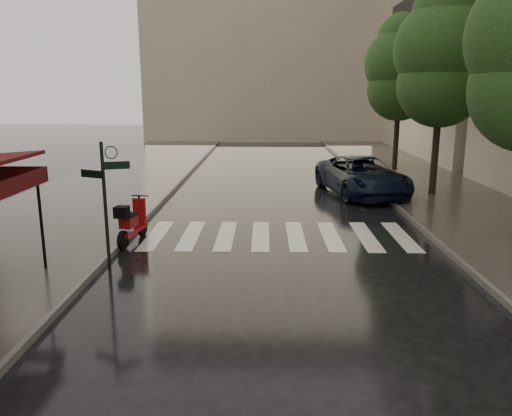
{
  "coord_description": "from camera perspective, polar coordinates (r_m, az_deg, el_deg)",
  "views": [
    {
      "loc": [
        2.57,
        -8.41,
        4.18
      ],
      "look_at": [
        2.35,
        3.64,
        1.4
      ],
      "focal_mm": 35.0,
      "sensor_mm": 36.0,
      "label": 1
    }
  ],
  "objects": [
    {
      "name": "sidewalk_far",
      "position": [
        22.2,
        21.28,
        1.4
      ],
      "size": [
        5.5,
        60.0,
        0.12
      ],
      "primitive_type": "cube",
      "color": "#38332D",
      "rests_on": "ground"
    },
    {
      "name": "sidewalk_near",
      "position": [
        22.0,
        -17.73,
        1.57
      ],
      "size": [
        6.0,
        60.0,
        0.12
      ],
      "primitive_type": "cube",
      "color": "#38332D",
      "rests_on": "ground"
    },
    {
      "name": "haussmann_far",
      "position": [
        37.47,
        24.37,
        19.68
      ],
      "size": [
        8.0,
        16.0,
        18.5
      ],
      "primitive_type": "cube",
      "color": "tan",
      "rests_on": "ground"
    },
    {
      "name": "ground",
      "position": [
        9.74,
        -14.75,
        -12.89
      ],
      "size": [
        120.0,
        120.0,
        0.0
      ],
      "primitive_type": "plane",
      "color": "black",
      "rests_on": "ground"
    },
    {
      "name": "signpost",
      "position": [
        12.25,
        -16.88,
        1.36
      ],
      "size": [
        1.17,
        0.29,
        3.1
      ],
      "color": "black",
      "rests_on": "ground"
    },
    {
      "name": "curb_far",
      "position": [
        21.39,
        14.22,
        1.52
      ],
      "size": [
        0.12,
        60.0,
        0.16
      ],
      "primitive_type": "cube",
      "color": "#595651",
      "rests_on": "ground"
    },
    {
      "name": "tree_far",
      "position": [
        28.35,
        16.19,
        15.08
      ],
      "size": [
        3.8,
        3.8,
        8.16
      ],
      "color": "black",
      "rests_on": "sidewalk_far"
    },
    {
      "name": "crosswalk",
      "position": [
        15.01,
        2.55,
        -3.17
      ],
      "size": [
        7.85,
        3.2,
        0.01
      ],
      "color": "silver",
      "rests_on": "ground"
    },
    {
      "name": "curb_near",
      "position": [
        21.21,
        -9.9,
        1.63
      ],
      "size": [
        0.12,
        60.0,
        0.16
      ],
      "primitive_type": "cube",
      "color": "#595651",
      "rests_on": "ground"
    },
    {
      "name": "scooter",
      "position": [
        14.59,
        -14.04,
        -1.69
      ],
      "size": [
        0.65,
        1.9,
        1.26
      ],
      "rotation": [
        0.0,
        0.0,
        -0.15
      ],
      "color": "black",
      "rests_on": "ground"
    },
    {
      "name": "parked_car",
      "position": [
        21.47,
        11.99,
        3.63
      ],
      "size": [
        3.68,
        6.1,
        1.58
      ],
      "primitive_type": "imported",
      "rotation": [
        0.0,
        0.0,
        0.19
      ],
      "color": "black",
      "rests_on": "ground"
    },
    {
      "name": "backdrop_building",
      "position": [
        46.78,
        1.68,
        20.14
      ],
      "size": [
        22.0,
        6.0,
        20.0
      ],
      "primitive_type": "cube",
      "color": "tan",
      "rests_on": "ground"
    },
    {
      "name": "tree_mid",
      "position": [
        21.6,
        20.58,
        15.95
      ],
      "size": [
        3.8,
        3.8,
        8.34
      ],
      "color": "black",
      "rests_on": "sidewalk_far"
    }
  ]
}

